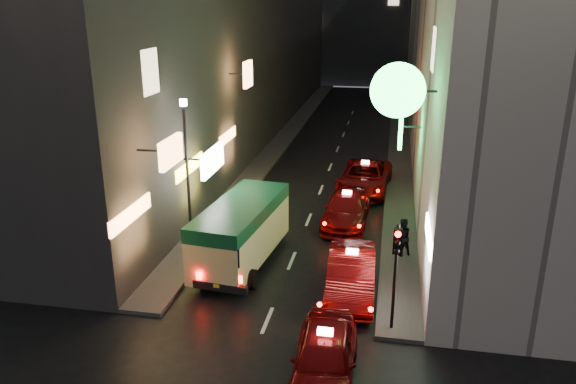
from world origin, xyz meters
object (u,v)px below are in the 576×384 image
Objects in this scene: minibus at (241,226)px; taxi_near at (325,354)px; traffic_light at (396,256)px; lamp_post at (187,166)px.

minibus reaches higher than taxi_near.
taxi_near is 3.70m from traffic_light.
taxi_near is at bearing -123.82° from traffic_light.
taxi_near is at bearing -58.09° from minibus.
minibus is at bearing 121.91° from taxi_near.
lamp_post reaches higher than traffic_light.
lamp_post is (-8.20, 4.53, 1.04)m from traffic_light.
minibus is 1.12× the size of taxi_near.
minibus is 3.20m from lamp_post.
taxi_near is at bearing -48.31° from lamp_post.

